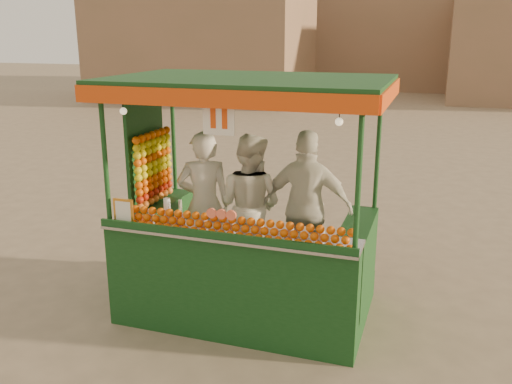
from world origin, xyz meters
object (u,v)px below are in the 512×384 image
(juice_cart, at_px, (239,242))
(vendor_left, at_px, (204,204))
(vendor_middle, at_px, (250,205))
(vendor_right, at_px, (307,207))

(juice_cart, height_order, vendor_left, juice_cart)
(vendor_left, xyz_separation_m, vendor_middle, (0.53, 0.17, -0.02))
(juice_cart, relative_size, vendor_middle, 1.73)
(vendor_left, bearing_deg, vendor_middle, 176.42)
(vendor_middle, distance_m, vendor_right, 0.71)
(juice_cart, xyz_separation_m, vendor_right, (0.68, 0.49, 0.35))
(vendor_left, relative_size, vendor_right, 0.98)
(vendor_left, xyz_separation_m, vendor_right, (1.24, 0.20, 0.02))
(vendor_left, bearing_deg, juice_cart, 130.07)
(vendor_middle, height_order, vendor_right, vendor_right)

